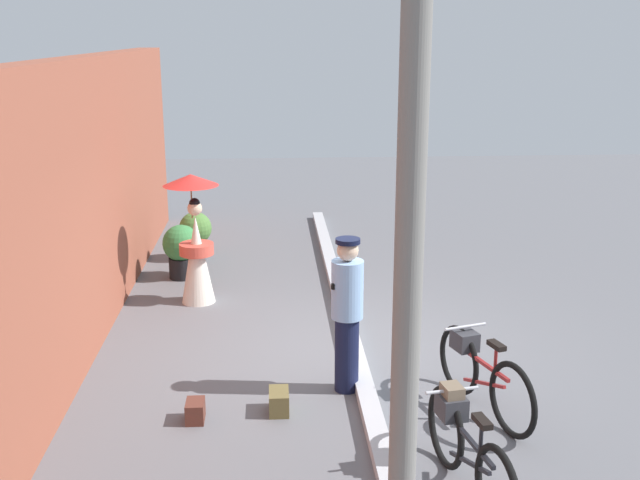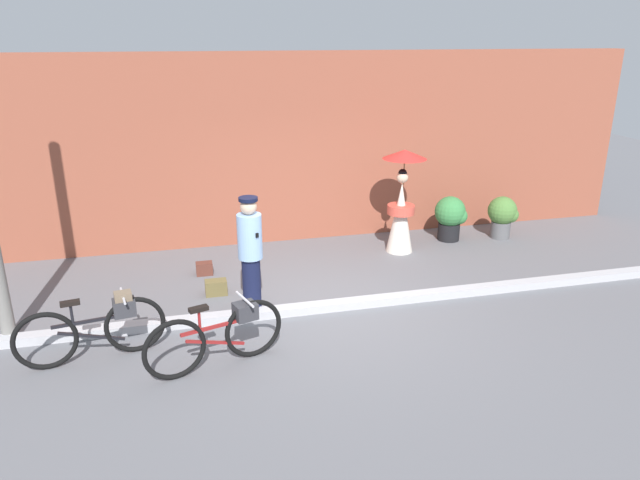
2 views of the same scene
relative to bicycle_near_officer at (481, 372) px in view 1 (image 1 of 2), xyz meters
name	(u,v)px [view 1 (image 1 of 2)]	position (x,y,z in m)	size (l,w,h in m)	color
ground_plane	(353,352)	(1.55, 1.13, -0.42)	(30.00, 30.00, 0.00)	slate
building_wall	(65,217)	(1.55, 4.43, 1.32)	(14.00, 0.40, 3.48)	brown
sidewalk_curb	(354,348)	(1.55, 1.13, -0.36)	(14.00, 0.20, 0.12)	#B2B2B7
bicycle_near_officer	(481,372)	(0.00, 0.00, 0.00)	(1.67, 0.63, 0.83)	black
bicycle_far_side	(466,446)	(-1.42, 0.52, 0.01)	(1.74, 0.49, 0.83)	black
person_officer	(347,311)	(0.56, 1.32, 0.49)	(0.34, 0.36, 1.70)	#141938
person_with_parasol	(196,240)	(3.51, 3.18, 0.50)	(0.78, 0.78, 1.86)	silver
potted_plant_by_door	(182,248)	(4.66, 3.51, 0.06)	(0.60, 0.58, 0.86)	black
potted_plant_small	(196,232)	(5.70, 3.39, 0.05)	(0.56, 0.55, 0.82)	#59595B
backpack_on_pavement	(196,411)	(-0.03, 2.89, -0.31)	(0.27, 0.18, 0.21)	#592D23
backpack_spare	(280,401)	(0.10, 2.05, -0.30)	(0.33, 0.20, 0.23)	brown
utility_pole	(409,264)	(-2.62, 1.28, 1.98)	(0.18, 0.18, 4.80)	slate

